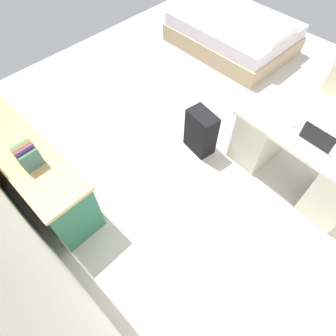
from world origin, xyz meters
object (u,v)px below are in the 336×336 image
object	(u,v)px
desk	(299,157)
computer_mouse	(296,124)
suitcase_black	(201,132)
laptop	(318,138)
office_chair	(330,109)
credenza	(31,168)
bed	(233,33)

from	to	relation	value
desk	computer_mouse	size ratio (longest dim) A/B	14.83
suitcase_black	laptop	bearing A→B (deg)	-154.22
office_chair	computer_mouse	bearing A→B (deg)	84.46
desk	laptop	bearing A→B (deg)	136.26
laptop	computer_mouse	bearing A→B (deg)	-13.05
computer_mouse	laptop	bearing A→B (deg)	170.98
credenza	suitcase_black	xyz separation A→B (m)	(-0.89, -1.69, -0.08)
credenza	computer_mouse	size ratio (longest dim) A/B	18.00
laptop	computer_mouse	world-z (taller)	laptop
credenza	laptop	xyz separation A→B (m)	(-2.00, -2.01, 0.42)
office_chair	computer_mouse	xyz separation A→B (m)	(0.09, 0.89, 0.33)
suitcase_black	laptop	distance (m)	1.25
office_chair	bed	xyz separation A→B (m)	(2.02, -0.83, -0.18)
desk	laptop	distance (m)	0.41
bed	office_chair	bearing A→B (deg)	157.73
bed	laptop	xyz separation A→B (m)	(-2.19, 1.78, 0.54)
office_chair	desk	bearing A→B (deg)	96.38
credenza	bed	bearing A→B (deg)	-87.09
bed	suitcase_black	distance (m)	2.36
desk	bed	world-z (taller)	desk
computer_mouse	suitcase_black	bearing A→B (deg)	28.13
suitcase_black	laptop	xyz separation A→B (m)	(-1.10, -0.32, 0.50)
desk	credenza	bearing A→B (deg)	47.16
desk	bed	distance (m)	2.72
desk	credenza	size ratio (longest dim) A/B	0.82
office_chair	suitcase_black	distance (m)	1.58
desk	office_chair	xyz separation A→B (m)	(0.10, -0.88, 0.03)
suitcase_black	bed	bearing A→B (deg)	-53.03
credenza	laptop	bearing A→B (deg)	-134.84
office_chair	laptop	distance (m)	1.03
suitcase_black	desk	bearing A→B (deg)	-149.78
credenza	bed	xyz separation A→B (m)	(0.19, -3.78, -0.12)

